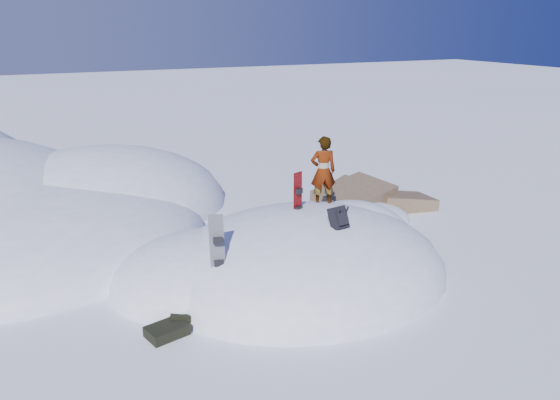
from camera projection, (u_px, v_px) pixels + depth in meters
name	position (u px, v px, depth m)	size (l,w,h in m)	color
ground	(303.00, 274.00, 12.93)	(120.00, 120.00, 0.00)	white
snow_mound	(292.00, 271.00, 13.07)	(8.00, 6.00, 3.00)	white
rock_outcrop	(363.00, 213.00, 17.03)	(4.68, 4.41, 1.68)	brown
snowboard_red	(298.00, 202.00, 12.88)	(0.27, 0.21, 1.46)	#B4090C
snowboard_dark	(218.00, 254.00, 10.97)	(0.38, 0.40, 1.60)	black
backpack	(339.00, 218.00, 11.85)	(0.40, 0.50, 0.58)	black
gear_pile	(169.00, 328.00, 10.38)	(1.01, 0.78, 0.26)	black
person	(323.00, 171.00, 13.53)	(0.65, 0.43, 1.78)	slate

